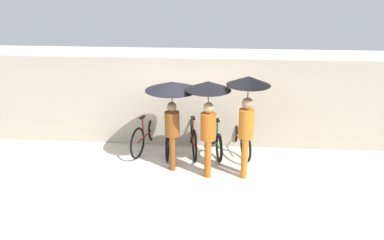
% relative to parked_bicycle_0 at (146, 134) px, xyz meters
% --- Properties ---
extents(ground_plane, '(30.00, 30.00, 0.00)m').
position_rel_parked_bicycle_0_xyz_m(ground_plane, '(1.13, -1.47, -0.39)').
color(ground_plane, beige).
extents(back_wall, '(10.32, 0.12, 2.21)m').
position_rel_parked_bicycle_0_xyz_m(back_wall, '(1.13, 0.32, 0.72)').
color(back_wall, '#B2A893').
rests_on(back_wall, ground).
extents(parked_bicycle_0, '(0.55, 1.73, 1.00)m').
position_rel_parked_bicycle_0_xyz_m(parked_bicycle_0, '(0.00, 0.00, 0.00)').
color(parked_bicycle_0, black).
rests_on(parked_bicycle_0, ground).
extents(parked_bicycle_1, '(0.44, 1.76, 1.01)m').
position_rel_parked_bicycle_0_xyz_m(parked_bicycle_1, '(0.56, -0.04, -0.03)').
color(parked_bicycle_1, black).
rests_on(parked_bicycle_1, ground).
extents(parked_bicycle_2, '(0.49, 1.78, 0.96)m').
position_rel_parked_bicycle_0_xyz_m(parked_bicycle_2, '(1.13, -0.06, 0.01)').
color(parked_bicycle_2, black).
rests_on(parked_bicycle_2, ground).
extents(parked_bicycle_3, '(0.48, 1.64, 1.11)m').
position_rel_parked_bicycle_0_xyz_m(parked_bicycle_3, '(1.69, -0.05, -0.03)').
color(parked_bicycle_3, black).
rests_on(parked_bicycle_3, ground).
extents(parked_bicycle_4, '(0.59, 1.73, 1.05)m').
position_rel_parked_bicycle_0_xyz_m(parked_bicycle_4, '(2.26, 0.02, -0.01)').
color(parked_bicycle_4, black).
rests_on(parked_bicycle_4, ground).
extents(pedestrian_leading, '(1.14, 1.14, 1.95)m').
position_rel_parked_bicycle_0_xyz_m(pedestrian_leading, '(0.76, -0.83, 1.20)').
color(pedestrian_leading, brown).
rests_on(pedestrian_leading, ground).
extents(pedestrian_center, '(0.93, 0.93, 2.04)m').
position_rel_parked_bicycle_0_xyz_m(pedestrian_center, '(1.53, -1.10, 1.18)').
color(pedestrian_center, '#B25619').
rests_on(pedestrian_center, ground).
extents(pedestrian_trailing, '(0.89, 0.89, 2.16)m').
position_rel_parked_bicycle_0_xyz_m(pedestrian_trailing, '(2.32, -1.08, 1.24)').
color(pedestrian_trailing, '#C66B1E').
rests_on(pedestrian_trailing, ground).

